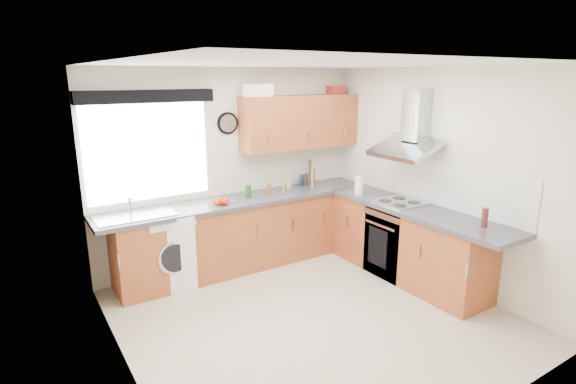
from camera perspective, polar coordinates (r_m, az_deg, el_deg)
ground_plane at (r=4.80m, az=3.08°, el=-15.44°), size 3.60×3.60×0.00m
ceiling at (r=4.16m, az=3.57°, el=15.91°), size 3.60×3.60×0.02m
wall_back at (r=5.83m, az=-7.14°, el=3.08°), size 3.60×0.02×2.50m
wall_front at (r=3.13m, az=23.25°, el=-8.30°), size 3.60×0.02×2.50m
wall_left at (r=3.61m, az=-20.60°, el=-5.00°), size 0.02×3.60×2.50m
wall_right at (r=5.54m, az=18.57°, el=1.82°), size 0.02×3.60×2.50m
window at (r=5.40m, az=-17.31°, el=4.86°), size 1.40×0.02×1.10m
window_blind at (r=5.25m, az=-17.56°, el=11.51°), size 1.50×0.18×0.14m
splashback at (r=5.73m, az=16.14°, el=1.70°), size 0.01×3.00×0.54m
base_cab_back at (r=5.76m, az=-6.53°, el=-5.54°), size 3.00×0.58×0.86m
base_cab_corner at (r=6.57m, az=6.13°, el=-2.97°), size 0.60×0.60×0.86m
base_cab_right at (r=5.65m, az=14.85°, el=-6.35°), size 0.58×2.10×0.86m
worktop_back at (r=5.65m, az=-5.70°, el=-1.06°), size 3.60×0.62×0.05m
worktop_right at (r=5.40m, az=16.25°, el=-2.31°), size 0.62×2.42×0.05m
sink at (r=5.19m, az=-18.90°, el=-2.46°), size 0.84×0.46×0.10m
oven at (r=5.74m, az=13.67°, el=-6.00°), size 0.56×0.58×0.85m
hob_plate at (r=5.59m, az=13.97°, el=-1.27°), size 0.52×0.52×0.01m
extractor_hood at (r=5.50m, az=15.25°, el=7.48°), size 0.52×0.78×0.66m
upper_cabinets at (r=6.06m, az=1.63°, el=8.89°), size 1.70×0.35×0.70m
washing_machine at (r=5.44m, az=-15.08°, el=-7.03°), size 0.74×0.73×0.89m
wall_clock at (r=5.69m, az=-7.58°, el=8.64°), size 0.28×0.04×0.28m
casserole at (r=5.72m, az=-4.02°, el=12.80°), size 0.43×0.36×0.15m
storage_box at (r=6.50m, az=6.03°, el=12.76°), size 0.24×0.21×0.10m
utensil_pot at (r=6.36m, az=2.78°, el=1.67°), size 0.13×0.13×0.14m
kitchen_roll at (r=5.85m, az=9.03°, el=0.84°), size 0.12×0.12×0.24m
tomato_cluster at (r=5.41m, az=-8.49°, el=-1.17°), size 0.18×0.18×0.07m
jar_0 at (r=6.08m, az=3.12°, el=1.62°), size 0.05×0.05×0.26m
jar_1 at (r=5.65m, az=-5.08°, el=0.05°), size 0.08×0.08×0.16m
jar_2 at (r=5.83m, az=-0.56°, el=0.72°), size 0.04×0.04×0.19m
jar_3 at (r=6.24m, az=2.19°, el=1.55°), size 0.06×0.06×0.17m
jar_4 at (r=6.26m, az=3.17°, el=1.84°), size 0.06×0.06×0.23m
jar_5 at (r=5.73m, az=-2.43°, el=0.26°), size 0.06×0.06×0.15m
jar_6 at (r=6.24m, az=1.65°, el=1.51°), size 0.05×0.05×0.16m
jar_7 at (r=6.10m, az=0.12°, el=1.13°), size 0.07×0.07×0.15m
bottle_0 at (r=4.96m, az=23.72°, el=-2.98°), size 0.06×0.06×0.20m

